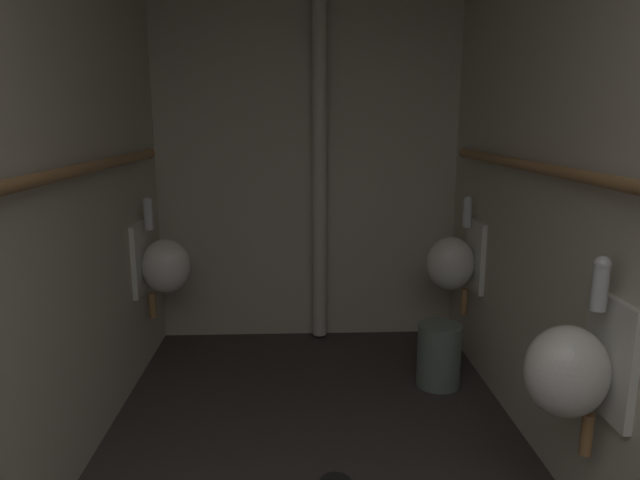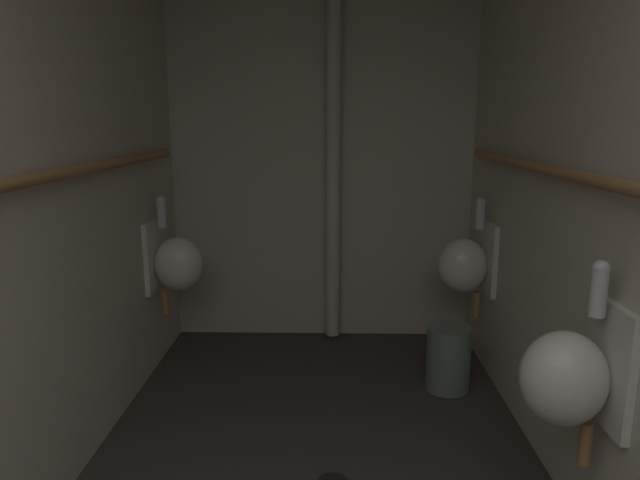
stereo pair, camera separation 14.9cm
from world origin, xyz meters
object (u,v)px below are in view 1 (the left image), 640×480
urinal_left_mid (163,264)px  standpipe_back_wall (320,158)px  urinal_right_mid (573,369)px  waste_bin (439,355)px  urinal_right_far (454,262)px

urinal_left_mid → standpipe_back_wall: standpipe_back_wall is taller
urinal_right_mid → standpipe_back_wall: (-0.82, 2.04, 0.61)m
standpipe_back_wall → waste_bin: 1.51m
urinal_right_mid → urinal_right_far: bearing=90.0°
urinal_right_mid → waste_bin: (-0.15, 1.26, -0.49)m
urinal_right_mid → urinal_right_far: size_ratio=1.00×
urinal_left_mid → urinal_right_far: size_ratio=1.00×
urinal_right_mid → standpipe_back_wall: size_ratio=0.30×
urinal_left_mid → waste_bin: size_ratio=1.99×
urinal_right_mid → urinal_right_far: same height
standpipe_back_wall → waste_bin: bearing=-49.2°
urinal_right_far → waste_bin: bearing=-116.6°
urinal_right_mid → waste_bin: size_ratio=1.99×
urinal_right_mid → urinal_left_mid: bearing=139.3°
standpipe_back_wall → urinal_left_mid: bearing=-153.6°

